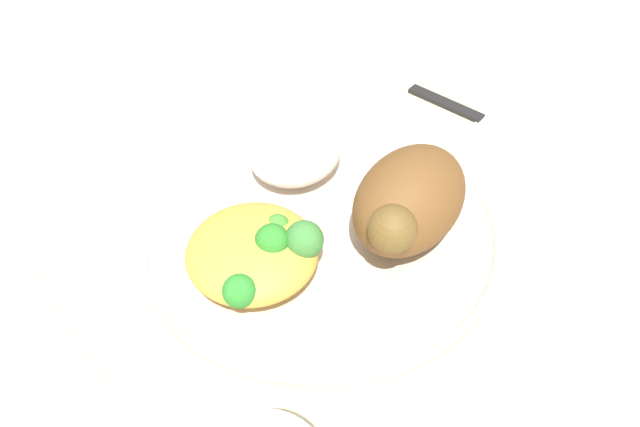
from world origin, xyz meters
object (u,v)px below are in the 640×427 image
Objects in this scene: mac_cheese_with_broccoli at (256,252)px; knife at (477,117)px; fork at (455,129)px; rice_pile at (295,152)px; napkin at (1,353)px; roasted_chicken at (408,202)px; plate at (320,228)px.

mac_cheese_with_broccoli is 0.28m from knife.
mac_cheese_with_broccoli reaches higher than knife.
fork is at bearing 171.56° from mac_cheese_with_broccoli.
napkin is (0.26, -0.06, -0.03)m from rice_pile.
rice_pile is 0.16m from fork.
roasted_chicken is 0.84× the size of napkin.
knife is (-0.03, 0.01, 0.00)m from fork.
knife reaches higher than fork.
plate reaches higher than napkin.
rice_pile reaches higher than fork.
plate is 0.08m from roasted_chicken.
plate is 0.25m from napkin.
rice_pile is 0.19m from knife.
roasted_chicken is (-0.03, 0.06, 0.04)m from plate.
rice_pile is 0.60× the size of napkin.
fork reaches higher than napkin.
rice_pile reaches higher than plate.
roasted_chicken reaches higher than plate.
plate is at bearing -9.59° from knife.
knife is at bearing 152.14° from rice_pile.
roasted_chicken is at bearing 113.46° from plate.
mac_cheese_with_broccoli is at bearing -8.44° from fork.
roasted_chicken reaches higher than rice_pile.
plate is at bearing -66.54° from roasted_chicken.
fork is (-0.15, -0.03, -0.05)m from roasted_chicken.
plate is at bearing 53.76° from rice_pile.
rice_pile is at bearing -126.24° from plate.
roasted_chicken is 0.12m from rice_pile.
fork is at bearing -17.52° from knife.
napkin is (0.40, -0.14, -0.00)m from fork.
plate is 2.94× the size of mac_cheese_with_broccoli.
rice_pile is at bearing -27.86° from knife.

